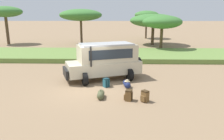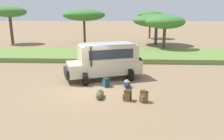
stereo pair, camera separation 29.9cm
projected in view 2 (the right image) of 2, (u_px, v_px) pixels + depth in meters
The scene contains 13 objects.
ground_plane at pixel (88, 89), 13.00m from camera, with size 320.00×320.00×0.00m, color #8C7051.
grass_bank at pixel (104, 55), 23.03m from camera, with size 120.00×7.00×0.44m.
safari_vehicle at pixel (106, 60), 14.76m from camera, with size 5.42×3.74×2.44m.
backpack_beside_front_wheel at pixel (127, 95), 11.14m from camera, with size 0.46×0.45×0.57m.
backpack_cluster_center at pixel (144, 97), 10.95m from camera, with size 0.45×0.45×0.59m.
backpack_near_rear_wheel at pixel (106, 83), 13.29m from camera, with size 0.45×0.47×0.54m.
duffel_bag_low_black_case at pixel (127, 84), 13.29m from camera, with size 0.46×0.92×0.47m.
duffel_bag_soft_canvas at pixel (100, 94), 11.53m from camera, with size 0.37×0.90×0.47m.
acacia_tree_far_left at pixel (9, 12), 32.30m from camera, with size 4.98×4.41×5.57m.
acacia_tree_left_mid at pixel (84, 15), 32.42m from camera, with size 6.30×5.59×5.16m.
acacia_tree_centre_back at pixel (157, 21), 31.44m from camera, with size 6.77×6.71×4.48m.
acacia_tree_right_mid at pixel (165, 22), 25.33m from camera, with size 4.59×4.56×4.28m.
acacia_tree_far_right at pixel (150, 15), 40.02m from camera, with size 4.42×4.76×5.09m.
Camera 2 is at (2.06, -12.24, 4.25)m, focal length 35.00 mm.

